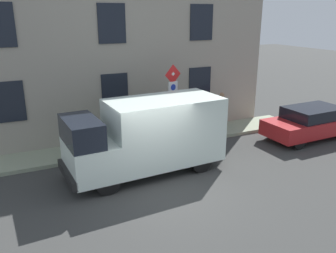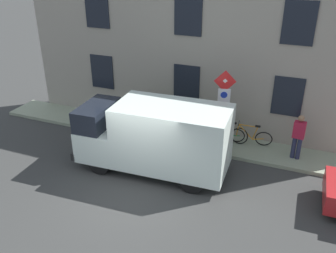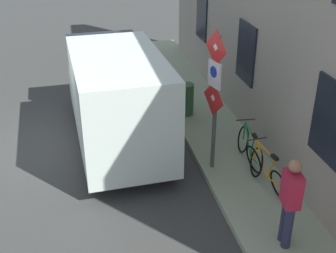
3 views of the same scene
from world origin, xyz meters
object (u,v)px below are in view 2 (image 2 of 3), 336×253
Objects in this scene: litter_bin at (154,126)px; sign_post_stacked at (224,103)px; bicycle_green at (227,132)px; delivery_van at (156,136)px; pedestrian at (298,136)px; bicycle_orange at (250,136)px.

sign_post_stacked is at bearing -92.93° from litter_bin.
delivery_van is at bearing 61.71° from bicycle_green.
litter_bin is (2.05, 1.00, -0.74)m from delivery_van.
delivery_van reaches higher than pedestrian.
sign_post_stacked is 0.57× the size of delivery_van.
pedestrian reaches higher than litter_bin.
sign_post_stacked reaches higher than bicycle_orange.
pedestrian reaches higher than bicycle_orange.
sign_post_stacked reaches higher than delivery_van.
bicycle_orange is 1.91× the size of litter_bin.
litter_bin is at bearing -78.22° from pedestrian.
delivery_van reaches higher than bicycle_orange.
bicycle_green is 2.96m from litter_bin.
delivery_van is (-1.90, 1.84, -0.79)m from sign_post_stacked.
sign_post_stacked reaches higher than pedestrian.
delivery_van is at bearing 135.90° from sign_post_stacked.
pedestrian is at bearing 161.12° from bicycle_orange.
bicycle_orange is 0.92m from bicycle_green.
delivery_van is at bearing -153.90° from litter_bin.
delivery_van is 3.15× the size of pedestrian.
sign_post_stacked is at bearing -70.99° from pedestrian.
sign_post_stacked is 2.07m from bicycle_orange.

